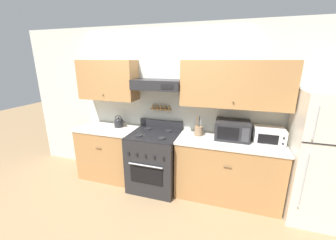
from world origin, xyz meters
The scene contains 10 objects.
ground_plane centered at (0.00, 0.00, 0.00)m, with size 16.00×16.00×0.00m, color #937551.
wall_back centered at (0.10, 0.57, 1.42)m, with size 5.20×0.46×2.55m.
counter_left centered at (-0.88, 0.31, 0.46)m, with size 1.01×0.61×0.91m.
counter_right centered at (1.13, 0.31, 0.46)m, with size 1.50×0.61×0.91m.
stove_range centered at (0.00, 0.25, 0.47)m, with size 0.75×0.73×1.05m.
refrigerator centered at (2.26, 0.25, 0.84)m, with size 0.74×0.71×1.69m.
tea_kettle centered at (-0.72, 0.41, 0.99)m, with size 0.20×0.15×0.21m.
microwave centered at (1.15, 0.43, 1.05)m, with size 0.48×0.38×0.27m.
utensil_crock centered at (0.66, 0.41, 0.99)m, with size 0.13×0.13×0.30m.
toaster_oven centered at (1.64, 0.41, 1.02)m, with size 0.39×0.33×0.22m.
Camera 1 is at (1.11, -2.56, 2.03)m, focal length 22.00 mm.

